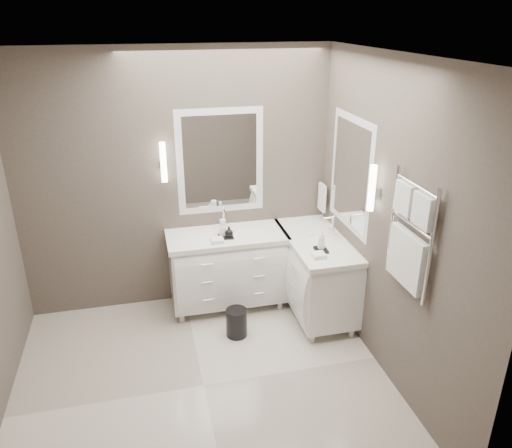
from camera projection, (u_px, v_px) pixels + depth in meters
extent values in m
cube|color=beige|center=(204.00, 386.00, 4.30)|extent=(3.20, 3.00, 0.01)
cube|color=white|center=(186.00, 56.00, 3.24)|extent=(3.20, 3.00, 0.01)
cube|color=#4F463F|center=(177.00, 183.00, 5.12)|extent=(3.20, 0.01, 2.70)
cube|color=#4F463F|center=(236.00, 373.00, 2.43)|extent=(3.20, 0.01, 2.70)
cube|color=#4F463F|center=(390.00, 225.00, 4.12)|extent=(0.01, 3.00, 2.70)
cube|color=white|center=(228.00, 268.00, 5.32)|extent=(1.20, 0.55, 0.70)
cube|color=white|center=(227.00, 236.00, 5.17)|extent=(1.24, 0.59, 0.05)
ellipsoid|color=white|center=(227.00, 237.00, 5.17)|extent=(0.36, 0.28, 0.12)
cylinder|color=white|center=(224.00, 218.00, 5.26)|extent=(0.02, 0.02, 0.22)
cube|color=white|center=(315.00, 273.00, 5.22)|extent=(0.55, 1.20, 0.70)
cube|color=white|center=(317.00, 241.00, 5.07)|extent=(0.59, 1.24, 0.05)
ellipsoid|color=white|center=(317.00, 242.00, 5.07)|extent=(0.36, 0.28, 0.12)
cylinder|color=white|center=(333.00, 227.00, 5.05)|extent=(0.02, 0.02, 0.22)
cube|color=white|center=(220.00, 162.00, 5.12)|extent=(0.90, 0.02, 1.10)
cube|color=white|center=(220.00, 162.00, 5.12)|extent=(0.77, 0.02, 0.96)
cube|color=white|center=(351.00, 173.00, 4.75)|extent=(0.02, 0.90, 1.10)
cube|color=white|center=(351.00, 173.00, 4.75)|extent=(0.02, 0.90, 0.96)
cube|color=white|center=(164.00, 167.00, 4.94)|extent=(0.05, 0.05, 0.10)
cylinder|color=white|center=(163.00, 162.00, 4.92)|extent=(0.06, 0.06, 0.40)
cube|color=white|center=(371.00, 194.00, 4.22)|extent=(0.05, 0.05, 0.10)
cylinder|color=white|center=(372.00, 188.00, 4.20)|extent=(0.06, 0.06, 0.40)
cylinder|color=white|center=(324.00, 185.00, 5.36)|extent=(0.02, 0.22, 0.02)
cube|color=white|center=(322.00, 198.00, 5.41)|extent=(0.03, 0.17, 0.30)
cylinder|color=white|center=(431.00, 249.00, 3.47)|extent=(0.03, 0.03, 0.90)
cylinder|color=white|center=(393.00, 220.00, 3.96)|extent=(0.03, 0.03, 0.90)
cube|color=white|center=(424.00, 211.00, 3.50)|extent=(0.06, 0.22, 0.24)
cube|color=white|center=(405.00, 199.00, 3.74)|extent=(0.06, 0.22, 0.24)
cube|color=white|center=(407.00, 259.00, 3.79)|extent=(0.06, 0.46, 0.42)
cylinder|color=black|center=(237.00, 323.00, 4.92)|extent=(0.24, 0.24, 0.29)
cube|color=black|center=(226.00, 237.00, 5.07)|extent=(0.17, 0.13, 0.02)
cube|color=black|center=(321.00, 250.00, 4.79)|extent=(0.12, 0.15, 0.02)
cylinder|color=silver|center=(223.00, 228.00, 5.09)|extent=(0.07, 0.07, 0.18)
imported|color=white|center=(222.00, 229.00, 5.05)|extent=(0.06, 0.06, 0.14)
imported|color=black|center=(229.00, 232.00, 5.03)|extent=(0.11, 0.11, 0.11)
imported|color=white|center=(322.00, 240.00, 4.75)|extent=(0.09, 0.09, 0.18)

